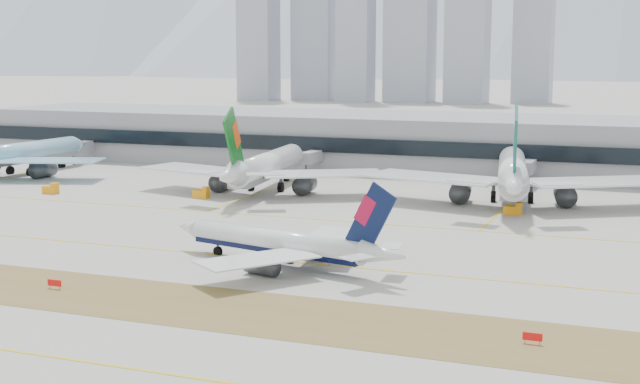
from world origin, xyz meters
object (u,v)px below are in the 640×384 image
at_px(terminal, 441,143).
at_px(taxiing_airliner, 284,244).
at_px(widebody_eva, 264,168).
at_px(widebody_korean, 17,155).
at_px(widebody_cathay, 513,175).

bearing_deg(terminal, taxiing_airliner, -87.42).
bearing_deg(widebody_eva, widebody_korean, 81.21).
bearing_deg(widebody_korean, widebody_eva, -88.98).
height_order(taxiing_airliner, widebody_korean, widebody_korean).
distance_m(widebody_eva, widebody_cathay, 57.27).
xyz_separation_m(taxiing_airliner, widebody_korean, (-108.18, 68.89, 1.94)).
bearing_deg(widebody_korean, terminal, -59.52).
distance_m(widebody_korean, widebody_eva, 73.93).
bearing_deg(widebody_eva, widebody_cathay, -92.39).
relative_size(widebody_korean, widebody_eva, 0.96).
height_order(widebody_korean, terminal, widebody_korean).
bearing_deg(taxiing_airliner, widebody_cathay, -93.91).
xyz_separation_m(widebody_korean, terminal, (102.64, 54.02, 2.05)).
relative_size(widebody_eva, terminal, 0.21).
xyz_separation_m(widebody_korean, widebody_eva, (73.90, -2.19, 0.27)).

